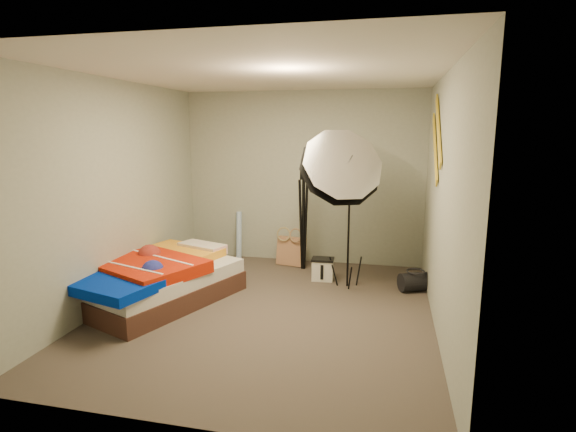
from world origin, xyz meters
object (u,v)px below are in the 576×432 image
(duffel_bag, at_px, (415,282))
(bed, at_px, (157,279))
(wrapping_roll, at_px, (239,235))
(tote_bag, at_px, (291,251))
(photo_umbrella, at_px, (340,170))
(camera_tripod, at_px, (303,213))
(camera_case, at_px, (323,270))

(duffel_bag, xyz_separation_m, bed, (-2.93, -0.97, 0.14))
(wrapping_roll, bearing_deg, bed, -100.97)
(bed, bearing_deg, wrapping_roll, 79.03)
(tote_bag, distance_m, photo_umbrella, 1.75)
(tote_bag, xyz_separation_m, duffel_bag, (1.71, -0.72, -0.09))
(wrapping_roll, height_order, bed, wrapping_roll)
(photo_umbrella, relative_size, camera_tripod, 1.47)
(bed, height_order, photo_umbrella, photo_umbrella)
(wrapping_roll, bearing_deg, duffel_bag, -19.20)
(tote_bag, relative_size, duffel_bag, 1.10)
(camera_case, height_order, duffel_bag, camera_case)
(camera_case, bearing_deg, wrapping_roll, 149.54)
(tote_bag, xyz_separation_m, camera_case, (0.55, -0.57, -0.07))
(camera_case, xyz_separation_m, duffel_bag, (1.17, -0.16, -0.02))
(wrapping_roll, xyz_separation_m, camera_tripod, (1.06, -0.30, 0.45))
(duffel_bag, relative_size, photo_umbrella, 0.18)
(tote_bag, relative_size, camera_case, 1.53)
(duffel_bag, bearing_deg, camera_case, 148.68)
(wrapping_roll, bearing_deg, camera_tripod, -15.99)
(camera_case, relative_size, duffel_bag, 0.72)
(camera_case, relative_size, camera_tripod, 0.19)
(wrapping_roll, relative_size, photo_umbrella, 0.35)
(tote_bag, bearing_deg, camera_case, -34.86)
(tote_bag, relative_size, camera_tripod, 0.29)
(tote_bag, height_order, wrapping_roll, wrapping_roll)
(duffel_bag, distance_m, photo_umbrella, 1.67)
(bed, height_order, camera_tripod, camera_tripod)
(bed, bearing_deg, camera_case, 32.61)
(camera_case, bearing_deg, bed, -150.17)
(wrapping_roll, distance_m, camera_case, 1.60)
(tote_bag, distance_m, camera_tripod, 0.65)
(wrapping_roll, xyz_separation_m, bed, (-0.36, -1.87, -0.10))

